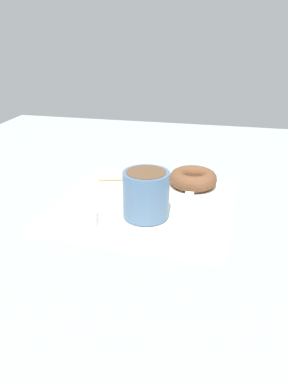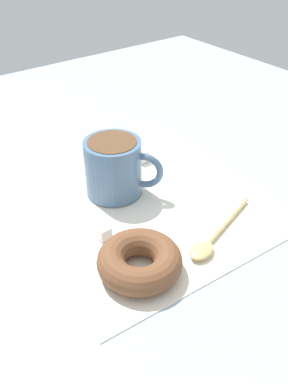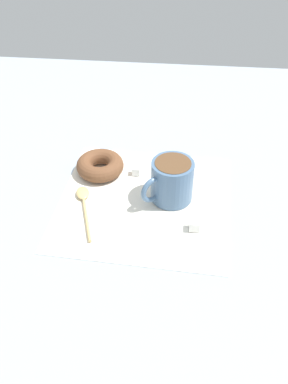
# 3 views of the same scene
# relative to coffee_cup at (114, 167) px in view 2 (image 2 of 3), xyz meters

# --- Properties ---
(ground_plane) EXTENTS (1.20, 1.20, 0.02)m
(ground_plane) POSITION_rel_coffee_cup_xyz_m (0.00, 0.06, -0.05)
(ground_plane) COLOR #99A8B7
(napkin) EXTENTS (0.32, 0.32, 0.00)m
(napkin) POSITION_rel_coffee_cup_xyz_m (-0.01, 0.05, -0.04)
(napkin) COLOR white
(napkin) RESTS_ON ground_plane
(coffee_cup) EXTENTS (0.09, 0.09, 0.08)m
(coffee_cup) POSITION_rel_coffee_cup_xyz_m (0.00, 0.00, 0.00)
(coffee_cup) COLOR slate
(coffee_cup) RESTS_ON napkin
(donut) EXTENTS (0.09, 0.09, 0.03)m
(donut) POSITION_rel_coffee_cup_xyz_m (0.06, 0.14, -0.02)
(donut) COLOR brown
(donut) RESTS_ON napkin
(spoon) EXTENTS (0.14, 0.06, 0.01)m
(spoon) POSITION_rel_coffee_cup_xyz_m (-0.03, 0.16, -0.04)
(spoon) COLOR #D8B772
(spoon) RESTS_ON napkin
(sugar_cube) EXTENTS (0.02, 0.02, 0.02)m
(sugar_cube) POSITION_rel_coffee_cup_xyz_m (-0.08, -0.04, -0.03)
(sugar_cube) COLOR white
(sugar_cube) RESTS_ON napkin
(sugar_cube_extra) EXTENTS (0.02, 0.02, 0.02)m
(sugar_cube_extra) POSITION_rel_coffee_cup_xyz_m (0.06, 0.07, -0.03)
(sugar_cube_extra) COLOR white
(sugar_cube_extra) RESTS_ON napkin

